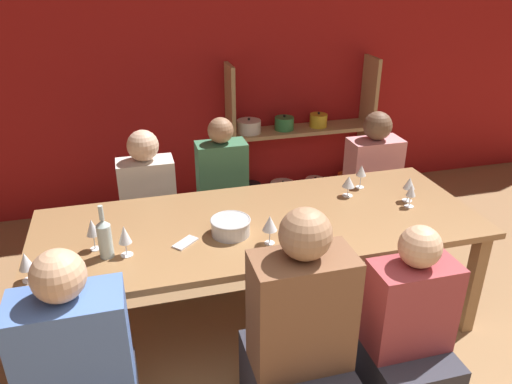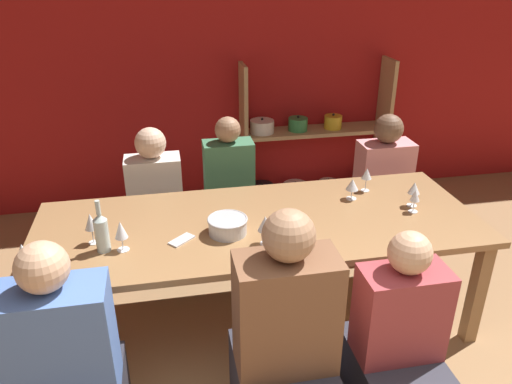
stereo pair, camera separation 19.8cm
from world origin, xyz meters
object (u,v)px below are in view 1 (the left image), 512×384
Objects in this scene: mixing_bowl at (231,226)px; wine_bottle_green at (105,237)px; wine_glass_empty_b at (124,235)px; person_near_c at (403,349)px; person_far_a at (370,194)px; wine_glass_red_c at (411,191)px; wine_glass_empty_a at (409,184)px; wine_glass_red_d at (361,171)px; person_near_a at (299,362)px; wine_glass_white_b at (26,262)px; wine_glass_red_b at (92,228)px; person_far_b at (223,209)px; person_far_c at (150,219)px; dining_table at (260,232)px; shelf_unit at (295,154)px; wine_glass_white_a at (270,224)px; cell_phone at (185,243)px; wine_glass_red_a at (349,182)px.

wine_bottle_green reaches higher than mixing_bowl.
wine_glass_empty_b is 0.16× the size of person_near_c.
person_near_c is at bearing -27.09° from wine_bottle_green.
person_far_a is (1.39, 0.91, -0.40)m from mixing_bowl.
wine_bottle_green reaches higher than wine_glass_red_c.
wine_glass_red_c is (-0.03, -0.08, -0.01)m from wine_glass_empty_a.
person_near_a reaches higher than wine_glass_red_d.
wine_glass_red_c is 2.26m from wine_glass_white_b.
wine_glass_white_b is at bearing -144.62° from wine_glass_red_b.
person_far_b is 0.56m from person_far_c.
person_near_c reaches higher than dining_table.
wine_glass_white_b is at bearing -164.46° from wine_glass_red_d.
person_far_a reaches higher than wine_glass_white_b.
shelf_unit is 2.23m from wine_glass_white_a.
wine_glass_red_c is 1.01m from person_far_a.
wine_bottle_green is at bearing 74.91° from person_far_c.
wine_glass_white_a is at bearing 1.28° from wine_glass_white_b.
shelf_unit is at bearing 44.01° from wine_glass_white_b.
wine_glass_white_a is (-0.02, -0.26, 0.20)m from dining_table.
person_near_c is (1.41, -0.72, -0.47)m from wine_bottle_green.
dining_table is 2.42× the size of person_far_c.
wine_glass_white_b reaches higher than cell_phone.
wine_glass_red_a is at bearing 50.10° from person_far_a.
dining_table is 16.24× the size of wine_glass_red_d.
wine_glass_red_c reaches higher than cell_phone.
person_far_b reaches higher than person_far_c.
wine_glass_empty_a is 1.81m from wine_glass_empty_b.
shelf_unit reaches higher than person_far_b.
wine_bottle_green is 2.01× the size of wine_glass_red_c.
wine_glass_white_a is (-0.68, -0.45, 0.02)m from wine_glass_red_a.
cell_phone is at bearing -163.95° from wine_glass_red_a.
wine_glass_red_a is at bearing 13.81° from wine_glass_white_b.
person_near_a reaches higher than wine_glass_empty_b.
shelf_unit is at bearing -134.93° from person_far_b.
wine_glass_empty_a is at bearing 68.17° from wine_glass_red_c.
person_far_a is (0.21, 0.87, -0.45)m from wine_glass_red_c.
wine_glass_white_a is (-1.03, -0.28, 0.00)m from wine_glass_empty_a.
cell_phone is (-1.27, -0.43, -0.12)m from wine_glass_red_d.
dining_table is 15.08× the size of wine_glass_empty_b.
person_far_a is at bearing 178.76° from person_far_c.
wine_glass_red_d is at bearing 127.31° from wine_glass_empty_a.
mixing_bowl is 1.26× the size of wine_glass_red_b.
person_far_a is at bearing 24.15° from wine_glass_white_b.
wine_glass_empty_b is at bearing -130.33° from shelf_unit.
wine_glass_red_a is 0.40m from wine_glass_red_c.
person_far_c reaches higher than wine_bottle_green.
person_near_a is 2.10m from person_far_a.
wine_bottle_green reaches higher than cell_phone.
wine_bottle_green is 1.18m from person_near_a.
shelf_unit reaches higher than person_far_c.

